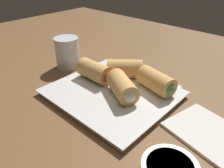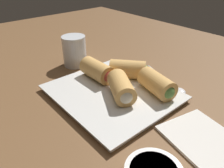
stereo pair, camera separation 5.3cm
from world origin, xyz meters
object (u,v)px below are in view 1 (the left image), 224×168
at_px(serving_plate, 112,93).
at_px(napkin, 207,132).
at_px(drinking_glass, 67,53).
at_px(spoon, 170,83).

bearing_deg(serving_plate, napkin, -172.16).
distance_m(napkin, drinking_glass, 0.46).
height_order(serving_plate, spoon, serving_plate).
distance_m(serving_plate, drinking_glass, 0.23).
relative_size(serving_plate, napkin, 1.78).
bearing_deg(napkin, drinking_glass, 0.19).
xyz_separation_m(spoon, drinking_glass, (0.30, 0.12, 0.04)).
bearing_deg(serving_plate, drinking_glass, -7.94).
distance_m(serving_plate, spoon, 0.17).
relative_size(spoon, drinking_glass, 1.87).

